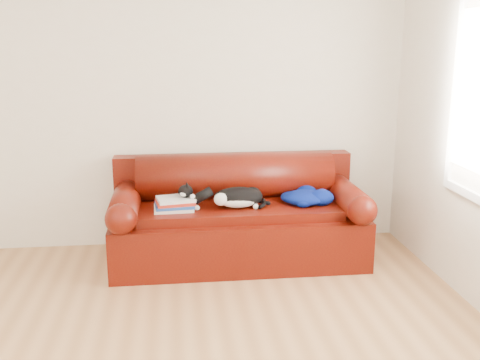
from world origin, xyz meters
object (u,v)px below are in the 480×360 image
object	(u,v)px
book_stack	(175,204)
blanket	(306,197)
cat	(238,198)
sofa_base	(238,233)

from	to	relation	value
book_stack	blanket	distance (m)	1.10
cat	sofa_base	bearing A→B (deg)	69.63
cat	blanket	bearing A→B (deg)	-8.34
sofa_base	blanket	world-z (taller)	blanket
sofa_base	blanket	xyz separation A→B (m)	(0.57, -0.06, 0.32)
sofa_base	blanket	distance (m)	0.66
cat	blanket	world-z (taller)	cat
sofa_base	cat	world-z (taller)	cat
sofa_base	cat	distance (m)	0.36
book_stack	blanket	world-z (taller)	blanket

